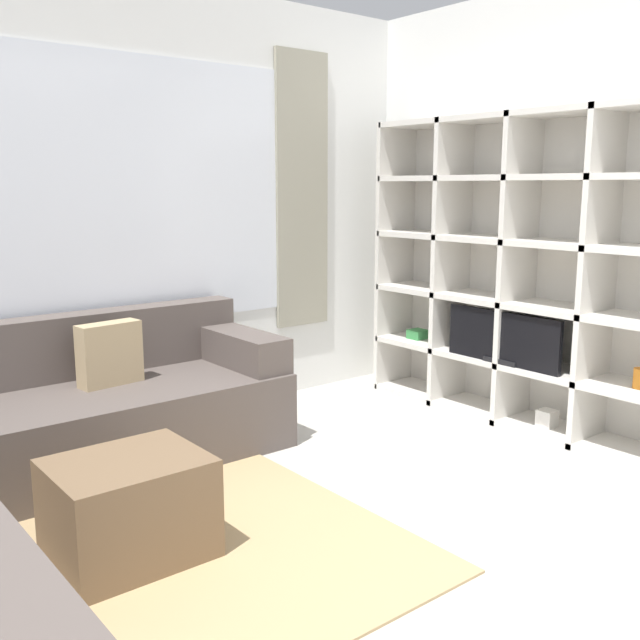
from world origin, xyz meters
The scene contains 6 objects.
wall_back centered at (0.00, 3.17, 1.36)m, with size 5.65×0.11×2.70m.
wall_right centered at (2.26, 1.57, 1.35)m, with size 0.07×4.34×2.70m, color white.
area_rug centered at (-0.87, 1.61, 0.01)m, with size 2.55×1.89×0.01m, color tan.
shelving_unit centered at (2.06, 1.74, 0.95)m, with size 0.38×2.19×1.93m.
couch_main centered at (-0.40, 2.70, 0.30)m, with size 2.14×0.85×0.79m.
ottoman centered at (-0.62, 1.64, 0.21)m, with size 0.59×0.48×0.42m.
Camera 1 is at (-1.70, -0.92, 1.49)m, focal length 40.00 mm.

